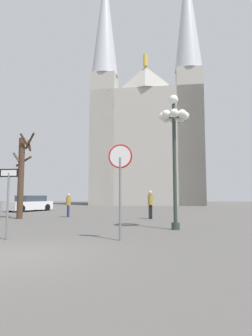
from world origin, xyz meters
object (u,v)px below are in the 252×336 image
(street_lamp, at_px, (174,130))
(cathedral, at_px, (147,130))
(stop_sign, at_px, (120,172))
(parked_car_near_white, at_px, (30,204))
(pedestrian_standing, at_px, (68,203))
(pedestrian_walking, at_px, (150,202))
(one_way_arrow_sign, at_px, (8,193))
(bare_tree, at_px, (21,174))

(street_lamp, bearing_deg, cathedral, 94.72)
(stop_sign, distance_m, parked_car_near_white, 19.08)
(cathedral, height_order, pedestrian_standing, cathedral)
(stop_sign, height_order, street_lamp, street_lamp)
(pedestrian_standing, bearing_deg, pedestrian_walking, -8.37)
(stop_sign, height_order, pedestrian_standing, stop_sign)
(parked_car_near_white, height_order, pedestrian_standing, pedestrian_standing)
(stop_sign, bearing_deg, one_way_arrow_sign, -175.51)
(street_lamp, distance_m, parked_car_near_white, 18.19)
(one_way_arrow_sign, relative_size, parked_car_near_white, 0.52)
(pedestrian_walking, bearing_deg, one_way_arrow_sign, -117.02)
(stop_sign, distance_m, one_way_arrow_sign, 3.88)
(street_lamp, bearing_deg, parked_car_near_white, 135.32)
(street_lamp, distance_m, pedestrian_walking, 6.41)
(one_way_arrow_sign, height_order, parked_car_near_white, one_way_arrow_sign)
(cathedral, distance_m, pedestrian_walking, 28.07)
(cathedral, distance_m, pedestrian_standing, 27.66)
(cathedral, height_order, bare_tree, cathedral)
(cathedral, bearing_deg, one_way_arrow_sign, -95.25)
(pedestrian_walking, bearing_deg, parked_car_near_white, 147.81)
(cathedral, height_order, street_lamp, cathedral)
(stop_sign, relative_size, pedestrian_standing, 2.02)
(cathedral, bearing_deg, pedestrian_standing, -99.65)
(one_way_arrow_sign, bearing_deg, pedestrian_standing, 96.35)
(cathedral, distance_m, bare_tree, 29.03)
(stop_sign, relative_size, street_lamp, 0.53)
(bare_tree, bearing_deg, pedestrian_walking, 5.73)
(parked_car_near_white, distance_m, pedestrian_walking, 13.47)
(one_way_arrow_sign, xyz_separation_m, parked_car_near_white, (-6.89, 16.02, -0.86))
(bare_tree, relative_size, parked_car_near_white, 1.21)
(cathedral, distance_m, one_way_arrow_sign, 36.37)
(one_way_arrow_sign, xyz_separation_m, pedestrian_standing, (-1.08, 9.66, -0.59))
(pedestrian_walking, bearing_deg, street_lamp, -76.70)
(stop_sign, xyz_separation_m, pedestrian_walking, (0.71, 8.54, -1.19))
(cathedral, xyz_separation_m, stop_sign, (0.61, -34.47, -9.48))
(cathedral, xyz_separation_m, street_lamp, (2.58, -31.27, -7.37))
(bare_tree, bearing_deg, stop_sign, -45.94)
(stop_sign, relative_size, bare_tree, 0.58)
(parked_car_near_white, bearing_deg, pedestrian_standing, -47.55)
(cathedral, distance_m, street_lamp, 32.23)
(pedestrian_standing, bearing_deg, cathedral, 80.35)
(cathedral, relative_size, stop_sign, 12.00)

